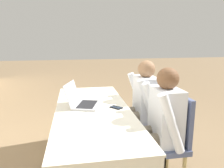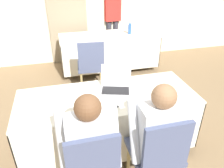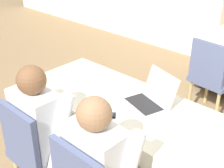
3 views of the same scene
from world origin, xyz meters
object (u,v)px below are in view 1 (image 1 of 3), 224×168
at_px(chair_near_left, 167,137).
at_px(chair_near_right, 147,115).
at_px(cell_phone, 116,107).
at_px(person_checkered_shirt, 157,122).
at_px(person_white_shirt, 139,103).
at_px(laptop, 83,102).

relative_size(chair_near_left, chair_near_right, 1.00).
relative_size(cell_phone, chair_near_right, 0.15).
bearing_deg(chair_near_right, person_checkered_shirt, -10.03).
xyz_separation_m(cell_phone, person_white_shirt, (0.30, -0.34, -0.07)).
bearing_deg(laptop, cell_phone, -93.37).
bearing_deg(person_white_shirt, cell_phone, -47.89).
xyz_separation_m(laptop, person_white_shirt, (0.18, -0.67, -0.11)).
relative_size(laptop, cell_phone, 2.97).
bearing_deg(chair_near_right, cell_phone, -55.40).
bearing_deg(laptop, person_checkered_shirt, -104.37).
bearing_deg(laptop, chair_near_left, -100.80).
height_order(chair_near_left, chair_near_right, same).
bearing_deg(chair_near_right, chair_near_left, 0.00).
bearing_deg(cell_phone, laptop, 119.87).
bearing_deg(cell_phone, person_white_shirt, 2.57).
xyz_separation_m(laptop, chair_near_right, (0.18, -0.77, -0.27)).
bearing_deg(person_checkered_shirt, chair_near_right, 169.97).
relative_size(chair_near_right, person_white_shirt, 0.78).
distance_m(cell_phone, person_white_shirt, 0.46).
xyz_separation_m(laptop, chair_near_left, (-0.41, -0.77, -0.27)).
bearing_deg(person_white_shirt, chair_near_left, 10.03).
height_order(cell_phone, chair_near_left, chair_near_left).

